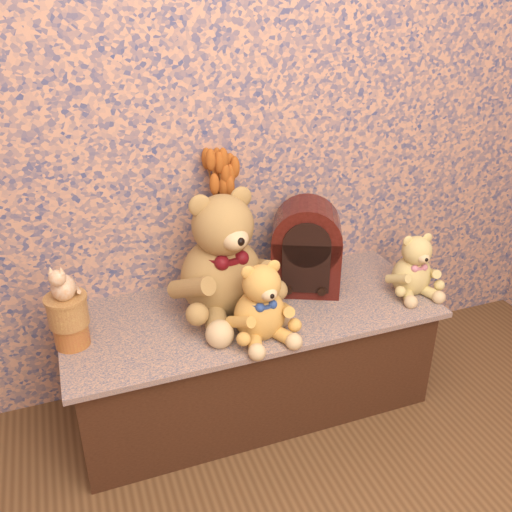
# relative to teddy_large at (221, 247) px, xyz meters

# --- Properties ---
(display_shelf) EXTENTS (1.35, 0.55, 0.43)m
(display_shelf) POSITION_rel_teddy_large_xyz_m (0.09, -0.05, -0.46)
(display_shelf) COLOR navy
(display_shelf) RESTS_ON ground
(teddy_large) EXTENTS (0.46, 0.52, 0.49)m
(teddy_large) POSITION_rel_teddy_large_xyz_m (0.00, 0.00, 0.00)
(teddy_large) COLOR olive
(teddy_large) RESTS_ON display_shelf
(teddy_medium) EXTENTS (0.26, 0.30, 0.29)m
(teddy_medium) POSITION_rel_teddy_large_xyz_m (0.07, -0.21, -0.10)
(teddy_medium) COLOR #B17832
(teddy_medium) RESTS_ON display_shelf
(teddy_small) EXTENTS (0.22, 0.26, 0.26)m
(teddy_small) POSITION_rel_teddy_large_xyz_m (0.71, -0.14, -0.12)
(teddy_small) COLOR tan
(teddy_small) RESTS_ON display_shelf
(cathedral_radio) EXTENTS (0.31, 0.28, 0.36)m
(cathedral_radio) POSITION_rel_teddy_large_xyz_m (0.34, 0.03, -0.07)
(cathedral_radio) COLOR #380E0A
(cathedral_radio) RESTS_ON display_shelf
(ceramic_vase) EXTENTS (0.15, 0.15, 0.20)m
(ceramic_vase) POSITION_rel_teddy_large_xyz_m (0.07, 0.15, -0.15)
(ceramic_vase) COLOR tan
(ceramic_vase) RESTS_ON display_shelf
(dried_stalks) EXTENTS (0.28, 0.28, 0.41)m
(dried_stalks) POSITION_rel_teddy_large_xyz_m (0.07, 0.15, 0.16)
(dried_stalks) COLOR #AC521B
(dried_stalks) RESTS_ON ceramic_vase
(biscuit_tin_lower) EXTENTS (0.13, 0.13, 0.08)m
(biscuit_tin_lower) POSITION_rel_teddy_large_xyz_m (-0.53, -0.05, -0.20)
(biscuit_tin_lower) COLOR gold
(biscuit_tin_lower) RESTS_ON display_shelf
(biscuit_tin_upper) EXTENTS (0.17, 0.17, 0.10)m
(biscuit_tin_upper) POSITION_rel_teddy_large_xyz_m (-0.53, -0.05, -0.11)
(biscuit_tin_upper) COLOR #DEBB61
(biscuit_tin_upper) RESTS_ON biscuit_tin_lower
(cat_figurine) EXTENTS (0.12, 0.13, 0.13)m
(cat_figurine) POSITION_rel_teddy_large_xyz_m (-0.53, -0.05, -0.00)
(cat_figurine) COLOR silver
(cat_figurine) RESTS_ON biscuit_tin_upper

